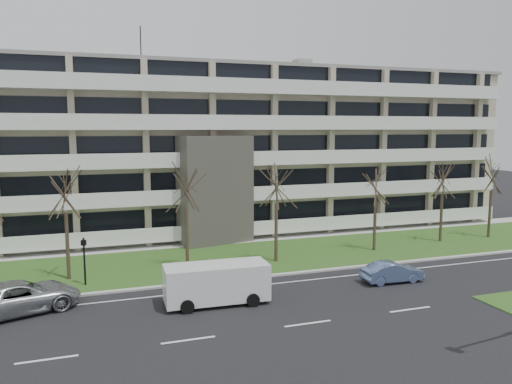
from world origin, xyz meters
name	(u,v)px	position (x,y,z in m)	size (l,w,h in m)	color
ground	(308,324)	(0.00, 0.00, 0.00)	(160.00, 160.00, 0.00)	black
grass_verge	(234,258)	(0.00, 13.00, 0.03)	(90.00, 10.00, 0.06)	#2A4B19
curb	(256,277)	(0.00, 8.00, 0.06)	(90.00, 0.35, 0.12)	#B2B2AD
sidewalk	(216,242)	(0.00, 18.50, 0.04)	(90.00, 2.00, 0.08)	#B2B2AD
lane_edge_line	(264,285)	(0.00, 6.50, 0.01)	(90.00, 0.12, 0.01)	white
apartment_building	(197,149)	(-0.01, 25.32, 7.61)	(60.50, 15.10, 18.75)	tan
silver_pickup	(20,297)	(-13.67, 6.28, 0.84)	(2.78, 6.03, 1.68)	#B7BABF
blue_sedan	(392,272)	(7.85, 4.43, 0.65)	(1.37, 3.92, 1.29)	#6980B7
white_van	(218,280)	(-3.50, 4.27, 1.32)	(5.78, 2.53, 2.21)	white
pedestrian_signal	(84,255)	(-10.45, 9.92, 1.91)	(0.34, 0.31, 3.00)	black
tree_2	(65,185)	(-11.43, 11.54, 6.09)	(3.91, 3.91, 7.83)	#382B21
tree_3	(186,184)	(-3.73, 11.74, 5.88)	(3.78, 3.78, 7.56)	#382B21
tree_4	(276,180)	(2.66, 11.28, 5.98)	(3.84, 3.84, 7.69)	#382B21
tree_5	(376,182)	(11.18, 11.82, 5.47)	(3.52, 3.52, 7.04)	#382B21
tree_6	(443,176)	(18.20, 12.69, 5.64)	(3.63, 3.63, 7.25)	#382B21
tree_7	(492,172)	(23.33, 12.65, 5.86)	(3.77, 3.77, 7.54)	#382B21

